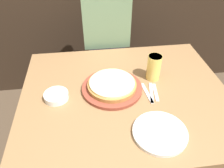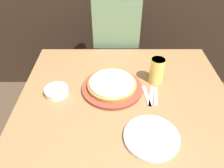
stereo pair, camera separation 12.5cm
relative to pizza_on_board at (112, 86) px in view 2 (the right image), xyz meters
The scene contains 10 objects.
ground_plane 0.79m from the pizza_on_board, 26.53° to the right, with size 12.00×12.00×0.00m, color #473828.
dining_table 0.41m from the pizza_on_board, 26.53° to the right, with size 1.19×0.99×0.76m.
pizza_on_board is the anchor object (origin of this frame).
beer_glass 0.28m from the pizza_on_board, 16.35° to the left, with size 0.08×0.08×0.16m.
dinner_plate 0.39m from the pizza_on_board, 62.44° to the right, with size 0.26×0.26×0.02m.
side_bowl 0.32m from the pizza_on_board, behind, with size 0.13×0.13×0.04m.
fork 0.21m from the pizza_on_board, 17.60° to the right, with size 0.04×0.17×0.00m.
dinner_knife 0.23m from the pizza_on_board, 15.70° to the right, with size 0.05×0.17×0.00m.
spoon 0.25m from the pizza_on_board, 14.16° to the right, with size 0.04×0.15×0.00m.
diner_person 0.62m from the pizza_on_board, 86.98° to the left, with size 0.35×0.20×1.33m.
Camera 2 is at (-0.07, -0.93, 1.59)m, focal length 35.00 mm.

